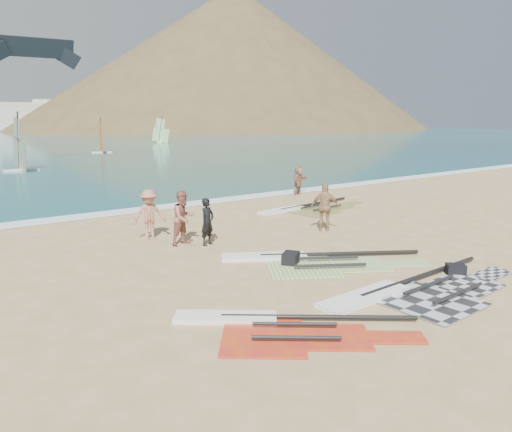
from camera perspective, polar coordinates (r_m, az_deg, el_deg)
ground at (r=15.15m, az=11.55°, el=-5.77°), size 300.00×300.00×0.00m
surf_line at (r=24.81m, az=-10.07°, el=1.00°), size 300.00×1.20×0.04m
headland_main at (r=169.38m, az=-2.27°, el=9.94°), size 143.00×143.00×45.00m
headland_minor at (r=198.79m, az=4.53°, el=10.13°), size 70.00×70.00×28.00m
rig_grey at (r=13.33m, az=17.66°, el=-8.26°), size 6.51×2.59×0.21m
rig_green at (r=15.39m, az=5.90°, el=-5.12°), size 5.62×4.66×0.20m
rig_orange at (r=23.85m, az=5.86°, el=0.82°), size 6.10×2.63×0.20m
rig_red at (r=10.74m, az=2.01°, el=-12.59°), size 4.42×4.32×0.20m
gear_bag_near at (r=15.06m, az=3.98°, el=-4.90°), size 0.74×0.70×0.38m
gear_bag_far at (r=15.23m, az=21.86°, el=-5.69°), size 0.62×0.61×0.31m
person_wetsuit at (r=17.25m, az=-5.58°, el=-0.66°), size 0.70×0.59×1.64m
beachgoer_left at (r=17.39m, az=-8.27°, el=-0.20°), size 1.05×0.89×1.90m
beachgoer_mid at (r=18.39m, az=-12.09°, el=0.18°), size 1.30×0.93×1.82m
beachgoer_back at (r=19.46m, az=7.91°, el=1.02°), size 1.14×1.06×1.88m
beachgoer_right at (r=28.40m, az=4.88°, el=4.12°), size 1.59×1.04×1.64m
windsurfer_left at (r=44.36m, az=-25.40°, el=6.39°), size 2.67×3.19×4.77m
windsurfer_centre at (r=62.70m, az=-17.26°, el=8.04°), size 2.41×2.80×4.25m
windsurfer_right at (r=83.63m, az=-10.84°, el=9.09°), size 2.32×2.30×4.38m
kitesurf_kite at (r=51.58m, az=-24.12°, el=16.95°), size 8.45×1.37×2.64m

